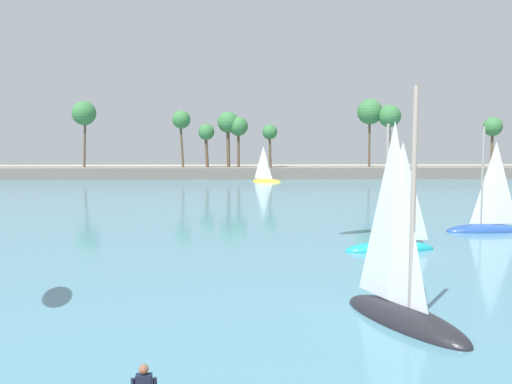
{
  "coord_description": "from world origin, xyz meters",
  "views": [
    {
      "loc": [
        -1.33,
        -5.6,
        6.44
      ],
      "look_at": [
        -0.81,
        14.37,
        4.51
      ],
      "focal_mm": 39.47,
      "sensor_mm": 36.0,
      "label": 1
    }
  ],
  "objects_px": {
    "sailboat_toward_headland": "(266,178)",
    "sailboat_far_left": "(392,238)",
    "sailboat_near_shore": "(402,299)",
    "sailboat_mid_bay": "(486,221)"
  },
  "relations": [
    {
      "from": "sailboat_toward_headland",
      "to": "sailboat_far_left",
      "type": "distance_m",
      "value": 50.42
    },
    {
      "from": "sailboat_near_shore",
      "to": "sailboat_toward_headland",
      "type": "distance_m",
      "value": 62.62
    },
    {
      "from": "sailboat_mid_bay",
      "to": "sailboat_far_left",
      "type": "height_order",
      "value": "sailboat_far_left"
    },
    {
      "from": "sailboat_toward_headland",
      "to": "sailboat_mid_bay",
      "type": "bearing_deg",
      "value": -73.44
    },
    {
      "from": "sailboat_near_shore",
      "to": "sailboat_far_left",
      "type": "height_order",
      "value": "sailboat_near_shore"
    },
    {
      "from": "sailboat_toward_headland",
      "to": "sailboat_far_left",
      "type": "bearing_deg",
      "value": -84.34
    },
    {
      "from": "sailboat_near_shore",
      "to": "sailboat_toward_headland",
      "type": "height_order",
      "value": "sailboat_near_shore"
    },
    {
      "from": "sailboat_toward_headland",
      "to": "sailboat_far_left",
      "type": "relative_size",
      "value": 0.84
    },
    {
      "from": "sailboat_mid_bay",
      "to": "sailboat_toward_headland",
      "type": "bearing_deg",
      "value": 106.56
    },
    {
      "from": "sailboat_near_shore",
      "to": "sailboat_toward_headland",
      "type": "bearing_deg",
      "value": 91.8
    }
  ]
}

